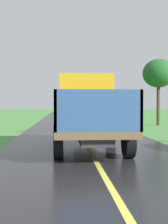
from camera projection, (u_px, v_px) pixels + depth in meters
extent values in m
cube|color=#2D2D30|center=(89.00, 133.00, 10.69)|extent=(0.90, 5.51, 0.24)
cube|color=brown|center=(89.00, 128.00, 10.68)|extent=(2.30, 5.80, 0.20)
cube|color=gold|center=(85.00, 99.00, 12.60)|extent=(2.10, 1.90, 1.90)
cube|color=black|center=(84.00, 92.00, 13.55)|extent=(1.78, 0.02, 0.76)
cube|color=#2D517F|center=(57.00, 110.00, 9.62)|extent=(0.08, 3.85, 1.10)
cube|color=#2D517F|center=(126.00, 109.00, 9.77)|extent=(0.08, 3.85, 1.10)
cube|color=#2D517F|center=(99.00, 111.00, 7.81)|extent=(2.30, 0.08, 1.10)
cube|color=#2D517F|center=(87.00, 109.00, 11.57)|extent=(2.30, 0.08, 1.10)
cylinder|color=black|center=(60.00, 132.00, 12.41)|extent=(0.28, 1.00, 1.00)
cylinder|color=black|center=(111.00, 131.00, 12.56)|extent=(0.28, 1.00, 1.00)
cylinder|color=black|center=(58.00, 142.00, 9.03)|extent=(0.28, 1.00, 1.00)
cylinder|color=black|center=(128.00, 141.00, 9.17)|extent=(0.28, 1.00, 1.00)
ellipsoid|color=#B0D01D|center=(91.00, 119.00, 10.68)|extent=(0.45, 0.48, 0.51)
ellipsoid|color=#A9C61B|center=(108.00, 101.00, 10.05)|extent=(0.51, 0.62, 0.42)
ellipsoid|color=#A4CA24|center=(99.00, 119.00, 10.51)|extent=(0.43, 0.42, 0.44)
ellipsoid|color=#A2C620|center=(82.00, 122.00, 9.50)|extent=(0.55, 0.65, 0.50)
ellipsoid|color=gold|center=(98.00, 120.00, 9.82)|extent=(0.58, 0.70, 0.44)
ellipsoid|color=#9FC42C|center=(97.00, 101.00, 8.12)|extent=(0.52, 0.60, 0.41)
cylinder|color=#4C3823|center=(158.00, 106.00, 24.53)|extent=(0.28, 0.28, 3.16)
ellipsoid|color=#1E5623|center=(158.00, 73.00, 24.47)|extent=(2.55, 2.55, 2.29)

